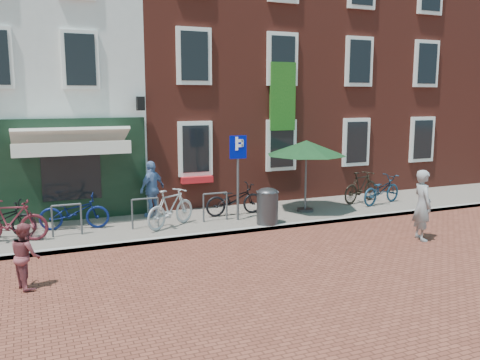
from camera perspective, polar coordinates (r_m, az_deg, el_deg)
name	(u,v)px	position (r m, az deg, el deg)	size (l,w,h in m)	color
ground	(213,237)	(13.27, -3.01, -6.38)	(80.00, 80.00, 0.00)	brown
sidewalk	(228,219)	(14.96, -1.38, -4.37)	(24.00, 3.00, 0.10)	slate
building_brick_mid	(199,60)	(20.09, -4.67, 13.31)	(6.00, 8.00, 10.00)	maroon
building_brick_right	(331,64)	(22.72, 10.22, 12.73)	(6.00, 8.00, 10.00)	maroon
filler_right	(446,78)	(26.79, 22.11, 10.59)	(7.00, 8.00, 9.00)	maroon
litter_bin	(267,204)	(14.03, 3.10, -2.73)	(0.59, 0.59, 1.09)	#3A3A3C
parking_sign	(238,162)	(14.29, -0.23, 2.01)	(0.50, 0.07, 2.43)	#4C4C4F
parasol	(306,145)	(15.52, 7.47, 3.92)	(2.46, 2.46, 2.29)	#4C4C4F
woman	(422,205)	(13.58, 19.80, -2.67)	(0.65, 0.43, 1.79)	gray
boy	(26,256)	(10.48, -22.95, -7.82)	(0.61, 0.48, 1.26)	brown
cafe_person	(152,189)	(15.11, -9.85, -0.97)	(0.97, 0.40, 1.65)	#5A78AE
bicycle_1	(11,221)	(13.53, -24.37, -4.18)	(0.49, 1.75, 1.05)	#4C151D
bicycle_2	(74,212)	(14.20, -18.12, -3.41)	(0.63, 1.80, 0.95)	#0B174C
bicycle_3	(171,208)	(13.83, -7.79, -3.14)	(0.49, 1.75, 1.05)	#ACADAF
bicycle_4	(234,199)	(15.12, -0.65, -2.18)	(0.63, 1.80, 0.95)	black
bicycle_5	(361,187)	(17.38, 13.44, -0.76)	(0.49, 1.75, 1.05)	black
bicycle_6	(381,190)	(17.29, 15.61, -1.07)	(0.63, 1.80, 0.95)	#132F45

